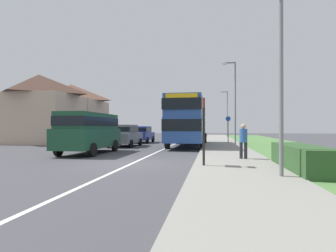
# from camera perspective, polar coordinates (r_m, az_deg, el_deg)

# --- Properties ---
(ground_plane) EXTENTS (120.00, 120.00, 0.00)m
(ground_plane) POSITION_cam_1_polar(r_m,az_deg,el_deg) (11.24, -7.81, -8.03)
(ground_plane) COLOR #424247
(lane_marking_centre) EXTENTS (0.14, 60.00, 0.01)m
(lane_marking_centre) POSITION_cam_1_polar(r_m,az_deg,el_deg) (18.99, -0.65, -4.86)
(lane_marking_centre) COLOR silver
(lane_marking_centre) RESTS_ON ground_plane
(pavement_near_side) EXTENTS (3.20, 68.00, 0.12)m
(pavement_near_side) POSITION_cam_1_polar(r_m,az_deg,el_deg) (16.73, 12.50, -5.27)
(pavement_near_side) COLOR gray
(pavement_near_side) RESTS_ON ground_plane
(grass_verge_seaward) EXTENTS (6.00, 68.00, 0.08)m
(grass_verge_seaward) POSITION_cam_1_polar(r_m,az_deg,el_deg) (17.50, 26.76, -5.09)
(grass_verge_seaward) COLOR #517F42
(grass_verge_seaward) RESTS_ON ground_plane
(roadside_hedge) EXTENTS (1.10, 4.10, 0.90)m
(roadside_hedge) POSITION_cam_1_polar(r_m,az_deg,el_deg) (10.09, 26.86, -6.32)
(roadside_hedge) COLOR #2D5128
(roadside_hedge) RESTS_ON ground_plane
(double_decker_bus) EXTENTS (2.80, 9.75, 3.70)m
(double_decker_bus) POSITION_cam_1_polar(r_m,az_deg,el_deg) (21.35, 4.36, 1.39)
(double_decker_bus) COLOR #284C93
(double_decker_bus) RESTS_ON ground_plane
(parked_van_dark_green) EXTENTS (2.11, 5.14, 2.32)m
(parked_van_dark_green) POSITION_cam_1_polar(r_m,az_deg,el_deg) (15.96, -16.57, -0.79)
(parked_van_dark_green) COLOR #19472D
(parked_van_dark_green) RESTS_ON ground_plane
(parked_car_grey) EXTENTS (1.98, 4.11, 1.71)m
(parked_car_grey) POSITION_cam_1_polar(r_m,az_deg,el_deg) (21.18, -9.31, -1.85)
(parked_car_grey) COLOR slate
(parked_car_grey) RESTS_ON ground_plane
(parked_car_blue) EXTENTS (1.96, 3.94, 1.61)m
(parked_car_blue) POSITION_cam_1_polar(r_m,az_deg,el_deg) (26.21, -5.74, -1.66)
(parked_car_blue) COLOR navy
(parked_car_blue) RESTS_ON ground_plane
(pedestrian_at_stop) EXTENTS (0.34, 0.34, 1.67)m
(pedestrian_at_stop) POSITION_cam_1_polar(r_m,az_deg,el_deg) (12.30, 15.91, -2.79)
(pedestrian_at_stop) COLOR #23232D
(pedestrian_at_stop) RESTS_ON ground_plane
(bus_stop_sign) EXTENTS (0.09, 0.52, 2.60)m
(bus_stop_sign) POSITION_cam_1_polar(r_m,az_deg,el_deg) (9.83, 7.69, -0.14)
(bus_stop_sign) COLOR black
(bus_stop_sign) RESTS_ON ground_plane
(cycle_route_sign) EXTENTS (0.44, 0.08, 2.52)m
(cycle_route_sign) POSITION_cam_1_polar(r_m,az_deg,el_deg) (24.61, 12.81, -0.49)
(cycle_route_sign) COLOR slate
(cycle_route_sign) RESTS_ON ground_plane
(street_lamp_near) EXTENTS (1.14, 0.20, 6.71)m
(street_lamp_near) POSITION_cam_1_polar(r_m,az_deg,el_deg) (8.56, 22.38, 15.88)
(street_lamp_near) COLOR slate
(street_lamp_near) RESTS_ON ground_plane
(street_lamp_mid) EXTENTS (1.14, 0.20, 6.99)m
(street_lamp_mid) POSITION_cam_1_polar(r_m,az_deg,el_deg) (22.97, 14.00, 6.02)
(street_lamp_mid) COLOR slate
(street_lamp_mid) RESTS_ON ground_plane
(street_lamp_far) EXTENTS (1.14, 0.20, 6.81)m
(street_lamp_far) POSITION_cam_1_polar(r_m,az_deg,el_deg) (40.02, 12.49, 3.19)
(street_lamp_far) COLOR slate
(street_lamp_far) RESTS_ON ground_plane
(house_terrace_far_side) EXTENTS (7.13, 11.66, 6.59)m
(house_terrace_far_side) POSITION_cam_1_polar(r_m,az_deg,el_deg) (30.75, -22.88, 3.05)
(house_terrace_far_side) COLOR #C1A88E
(house_terrace_far_side) RESTS_ON ground_plane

